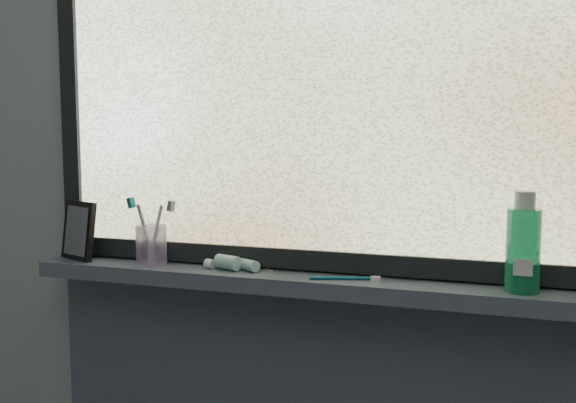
{
  "coord_description": "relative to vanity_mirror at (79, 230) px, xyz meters",
  "views": [
    {
      "loc": [
        0.36,
        -0.24,
        1.37
      ],
      "look_at": [
        -0.07,
        1.05,
        1.22
      ],
      "focal_mm": 40.0,
      "sensor_mm": 36.0,
      "label": 1
    }
  ],
  "objects": [
    {
      "name": "toothbrush_lying",
      "position": [
        0.74,
        -0.02,
        -0.07
      ],
      "size": [
        0.18,
        0.07,
        0.01
      ],
      "primitive_type": null,
      "rotation": [
        0.0,
        0.0,
        0.3
      ],
      "color": "#0C5970",
      "rests_on": "windowsill"
    },
    {
      "name": "window_pane",
      "position": [
        0.73,
        0.05,
        0.43
      ],
      "size": [
        1.5,
        0.01,
        1.0
      ],
      "primitive_type": "cube",
      "color": "silver",
      "rests_on": "wall_back"
    },
    {
      "name": "windowsill",
      "position": [
        0.73,
        0.0,
        -0.1
      ],
      "size": [
        1.62,
        0.14,
        0.04
      ],
      "primitive_type": "cube",
      "color": "#485060",
      "rests_on": "wall_back"
    },
    {
      "name": "frame_left",
      "position": [
        -0.05,
        0.05,
        0.43
      ],
      "size": [
        0.05,
        0.03,
        1.1
      ],
      "primitive_type": "cube",
      "color": "black",
      "rests_on": "wall_back"
    },
    {
      "name": "toothpaste_tube",
      "position": [
        0.47,
        0.0,
        -0.06
      ],
      "size": [
        0.21,
        0.12,
        0.04
      ],
      "primitive_type": null,
      "rotation": [
        0.0,
        0.0,
        -0.4
      ],
      "color": "white",
      "rests_on": "windowsill"
    },
    {
      "name": "frame_bottom",
      "position": [
        0.73,
        0.05,
        -0.05
      ],
      "size": [
        1.6,
        0.03,
        0.05
      ],
      "primitive_type": "cube",
      "color": "black",
      "rests_on": "windowsill"
    },
    {
      "name": "wall_back",
      "position": [
        0.73,
        0.08,
        0.15
      ],
      "size": [
        3.0,
        0.01,
        2.5
      ],
      "primitive_type": "cube",
      "color": "#9EA3A8",
      "rests_on": "ground"
    },
    {
      "name": "mouthwash_bottle",
      "position": [
        1.14,
        -0.0,
        0.03
      ],
      "size": [
        0.09,
        0.09,
        0.18
      ],
      "primitive_type": "cylinder",
      "rotation": [
        0.0,
        0.0,
        -0.26
      ],
      "color": "#20A76D",
      "rests_on": "windowsill"
    },
    {
      "name": "vanity_mirror",
      "position": [
        0.0,
        0.0,
        0.0
      ],
      "size": [
        0.14,
        0.11,
        0.16
      ],
      "primitive_type": "cube",
      "rotation": [
        0.0,
        0.0,
        -0.38
      ],
      "color": "black",
      "rests_on": "windowsill"
    },
    {
      "name": "toothbrush_cup",
      "position": [
        0.23,
        -0.01,
        -0.03
      ],
      "size": [
        0.09,
        0.09,
        0.1
      ],
      "primitive_type": "cylinder",
      "rotation": [
        0.0,
        0.0,
        -0.19
      ],
      "color": "#B9A4D9",
      "rests_on": "windowsill"
    }
  ]
}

